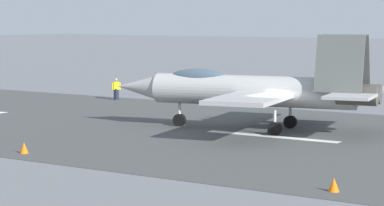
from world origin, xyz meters
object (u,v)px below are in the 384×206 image
at_px(crew_person, 116,89).
at_px(marker_cone_mid, 24,148).
at_px(marker_cone_near, 334,185).
at_px(fighter_jet, 255,90).

distance_m(crew_person, marker_cone_mid, 26.42).
height_order(crew_person, marker_cone_near, crew_person).
xyz_separation_m(marker_cone_near, marker_cone_mid, (16.02, 0.00, 0.00)).
relative_size(marker_cone_near, marker_cone_mid, 1.00).
height_order(fighter_jet, marker_cone_near, fighter_jet).
relative_size(crew_person, marker_cone_near, 3.08).
bearing_deg(marker_cone_mid, marker_cone_near, 180.00).
distance_m(fighter_jet, marker_cone_near, 17.42).
xyz_separation_m(crew_person, marker_cone_near, (-28.91, 23.05, -0.57)).
xyz_separation_m(fighter_jet, crew_person, (17.95, -9.66, -1.52)).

